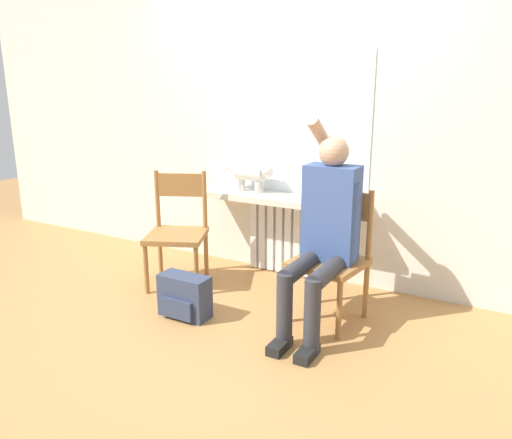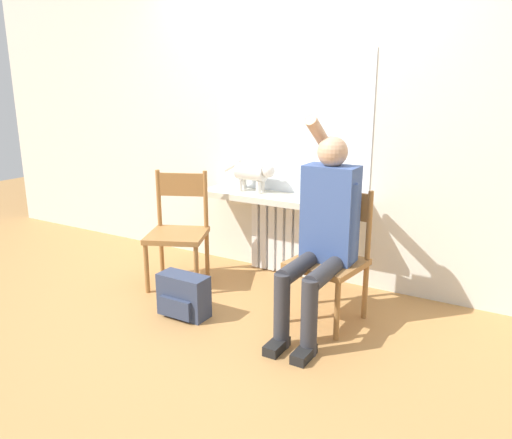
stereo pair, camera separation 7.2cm
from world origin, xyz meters
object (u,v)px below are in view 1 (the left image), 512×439
Objects in this scene: backpack at (184,297)px; chair_right at (332,255)px; person at (325,227)px; cat at (253,173)px; chair_left at (177,229)px.

chair_right is at bearing 28.58° from backpack.
person is 2.86× the size of cat.
backpack is at bearing -88.55° from cat.
cat is (-0.90, 0.65, 0.18)m from person.
chair_left is at bearing -172.33° from chair_right.
person is 3.87× the size of backpack.
chair_left is at bearing 131.02° from backpack.
chair_left is 1.00× the size of chair_right.
cat is at bearing 157.45° from chair_right.
chair_right is (1.29, 0.00, 0.00)m from chair_left.
person is (-0.00, -0.13, 0.23)m from chair_right.
person is at bearing -84.76° from chair_right.
cat reaches higher than chair_left.
backpack is at bearing -143.91° from chair_right.
cat is (0.39, 0.52, 0.41)m from chair_left.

